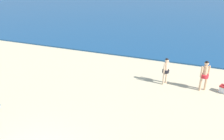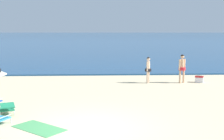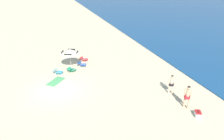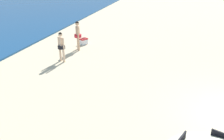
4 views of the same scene
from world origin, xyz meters
name	(u,v)px [view 2 (image 2 of 4)]	position (x,y,z in m)	size (l,w,h in m)	color
ground_plane	(89,127)	(0.00, 0.00, 0.00)	(800.00, 800.00, 0.00)	beige
ocean_water	(99,34)	(0.00, 411.58, 0.05)	(800.00, 800.00, 0.10)	navy
lounge_chair_beside_umbrella	(7,108)	(-3.14, 1.57, 0.28)	(0.82, 0.99, 0.49)	#1E7F56
person_standing_near_shore	(148,68)	(3.33, 8.37, 0.92)	(0.39, 0.44, 1.59)	beige
person_standing_beside	(182,67)	(5.41, 8.31, 1.01)	(0.46, 0.43, 1.74)	#D8A87F
cooler_box	(199,79)	(6.54, 8.42, 0.20)	(0.60, 0.53, 0.43)	white
beach_towel	(39,128)	(-1.63, -0.04, 0.01)	(0.90, 1.80, 0.01)	#4C9E5B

